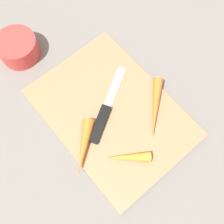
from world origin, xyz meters
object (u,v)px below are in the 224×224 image
carrot_longest (156,107)px  carrot_shortest (127,157)px  cutting_board (112,113)px  carrot_medium (84,147)px  small_bowl (18,48)px  knife (102,119)px

carrot_longest → carrot_shortest: carrot_longest is taller
cutting_board → carrot_longest: (0.06, 0.08, 0.02)m
carrot_medium → carrot_shortest: 0.10m
carrot_medium → small_bowl: 0.30m
cutting_board → knife: knife is taller
carrot_medium → carrot_shortest: carrot_medium is taller
small_bowl → carrot_medium: bearing=-5.7°
knife → small_bowl: (-0.27, -0.04, 0.01)m
cutting_board → carrot_shortest: carrot_shortest is taller
cutting_board → carrot_shortest: size_ratio=3.67×
carrot_longest → carrot_shortest: size_ratio=1.47×
cutting_board → small_bowl: bearing=-165.4°
carrot_medium → carrot_longest: 0.18m
carrot_longest → small_bowl: 0.36m
cutting_board → knife: size_ratio=1.97×
knife → carrot_shortest: (0.10, -0.01, 0.01)m
knife → carrot_medium: size_ratio=1.50×
carrot_medium → small_bowl: size_ratio=1.23×
carrot_medium → cutting_board: bearing=152.9°
carrot_medium → small_bowl: (-0.30, 0.03, 0.00)m
carrot_longest → small_bowl: small_bowl is taller
knife → small_bowl: size_ratio=1.85×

